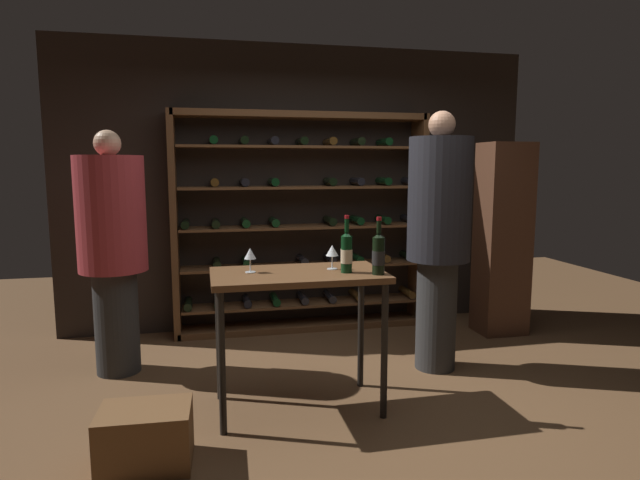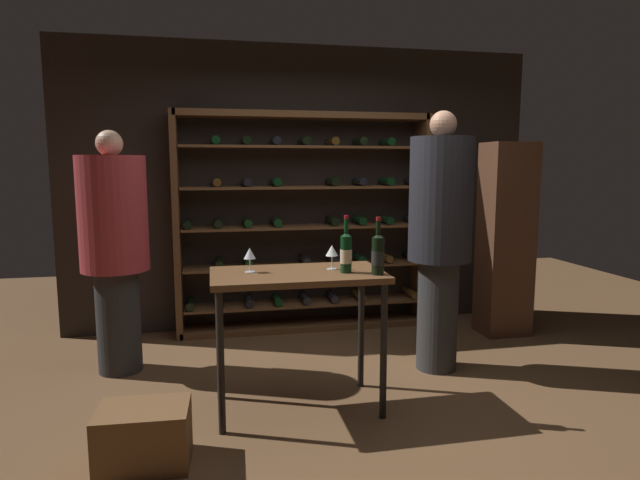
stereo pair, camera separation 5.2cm
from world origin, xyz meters
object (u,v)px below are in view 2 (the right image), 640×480
at_px(wine_bottle_black_capsule, 346,252).
at_px(wine_glass_stemmed_right, 332,252).
at_px(wine_crate, 144,436).
at_px(wine_glass_stemmed_center, 250,255).
at_px(wine_rack, 305,224).
at_px(wine_bottle_red_label, 378,254).
at_px(display_cabinet, 505,240).
at_px(person_bystander_dark_jacket, 440,230).
at_px(tasting_table, 298,289).
at_px(person_guest_khaki, 115,242).

xyz_separation_m(wine_bottle_black_capsule, wine_glass_stemmed_right, (-0.06, 0.13, -0.01)).
distance_m(wine_crate, wine_glass_stemmed_center, 1.21).
relative_size(wine_rack, wine_bottle_red_label, 6.75).
xyz_separation_m(display_cabinet, wine_glass_stemmed_center, (-2.49, -1.16, 0.13)).
xyz_separation_m(wine_crate, display_cabinet, (3.12, 1.72, 0.75)).
height_order(person_bystander_dark_jacket, display_cabinet, person_bystander_dark_jacket).
bearing_deg(person_bystander_dark_jacket, wine_bottle_black_capsule, 41.99).
relative_size(tasting_table, person_bystander_dark_jacket, 0.55).
bearing_deg(tasting_table, person_guest_khaki, 143.63).
xyz_separation_m(person_guest_khaki, wine_crate, (0.34, -1.44, -0.86)).
height_order(wine_crate, wine_bottle_red_label, wine_bottle_red_label).
distance_m(wine_rack, wine_glass_stemmed_right, 1.69).
bearing_deg(wine_glass_stemmed_center, wine_crate, -137.82).
xyz_separation_m(person_bystander_dark_jacket, display_cabinet, (1.00, 0.74, -0.20)).
bearing_deg(wine_bottle_red_label, person_bystander_dark_jacket, 42.74).
bearing_deg(display_cabinet, wine_bottle_red_label, -140.89).
bearing_deg(wine_bottle_black_capsule, tasting_table, 165.46).
height_order(person_bystander_dark_jacket, wine_glass_stemmed_center, person_bystander_dark_jacket).
height_order(person_guest_khaki, wine_bottle_black_capsule, person_guest_khaki).
xyz_separation_m(person_guest_khaki, display_cabinet, (3.46, 0.28, -0.12)).
distance_m(wine_rack, tasting_table, 1.79).
bearing_deg(wine_glass_stemmed_right, wine_rack, 85.86).
xyz_separation_m(wine_rack, wine_bottle_red_label, (0.12, -1.91, 0.01)).
xyz_separation_m(display_cabinet, wine_bottle_black_capsule, (-1.89, -1.29, 0.14)).
bearing_deg(wine_glass_stemmed_center, person_guest_khaki, 137.67).
bearing_deg(person_guest_khaki, display_cabinet, 145.76).
xyz_separation_m(display_cabinet, wine_bottle_red_label, (-1.71, -1.39, 0.14)).
xyz_separation_m(wine_bottle_red_label, wine_glass_stemmed_center, (-0.78, 0.23, -0.02)).
distance_m(wine_rack, wine_bottle_black_capsule, 1.81).
relative_size(wine_bottle_red_label, wine_bottle_black_capsule, 0.99).
bearing_deg(person_guest_khaki, person_bystander_dark_jacket, 130.61).
relative_size(wine_crate, display_cabinet, 0.26).
xyz_separation_m(tasting_table, wine_glass_stemmed_center, (-0.30, 0.05, 0.23)).
bearing_deg(wine_rack, tasting_table, -101.74).
height_order(tasting_table, wine_bottle_red_label, wine_bottle_red_label).
distance_m(tasting_table, wine_glass_stemmed_center, 0.38).
relative_size(tasting_table, wine_bottle_black_capsule, 3.01).
bearing_deg(wine_rack, wine_glass_stemmed_center, -111.48).
xyz_separation_m(wine_bottle_black_capsule, wine_glass_stemmed_center, (-0.60, 0.13, -0.02)).
bearing_deg(wine_glass_stemmed_center, person_bystander_dark_jacket, 15.77).
distance_m(wine_crate, wine_glass_stemmed_right, 1.56).
bearing_deg(wine_glass_stemmed_center, wine_bottle_red_label, -16.65).
relative_size(wine_crate, wine_glass_stemmed_right, 2.98).
height_order(person_guest_khaki, wine_crate, person_guest_khaki).
bearing_deg(tasting_table, wine_glass_stemmed_center, 169.95).
xyz_separation_m(person_guest_khaki, wine_glass_stemmed_right, (1.50, -0.88, 0.01)).
bearing_deg(display_cabinet, person_bystander_dark_jacket, -143.70).
bearing_deg(wine_crate, person_bystander_dark_jacket, 24.99).
relative_size(tasting_table, display_cabinet, 0.61).
bearing_deg(person_bystander_dark_jacket, person_guest_khaki, -0.42).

